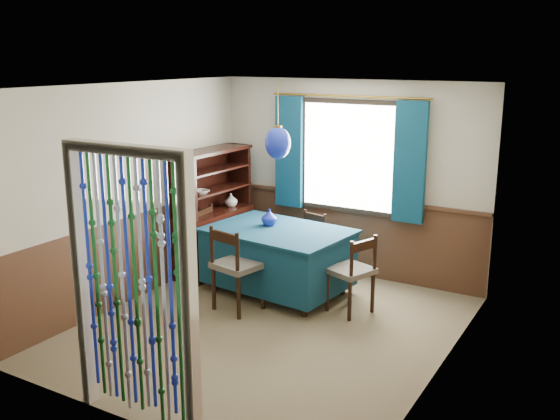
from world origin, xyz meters
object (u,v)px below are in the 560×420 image
Objects in this scene: pendant_lamp at (278,143)px; vase_table at (269,218)px; chair_near at (236,266)px; chair_right at (353,272)px; chair_left at (215,240)px; sideboard at (213,229)px; bowl_shelf at (201,192)px; vase_sideboard at (231,199)px; chair_far at (308,243)px; dining_table at (278,256)px.

pendant_lamp is 4.76× the size of vase_table.
chair_right is (1.15, 0.59, -0.04)m from chair_near.
sideboard is at bearing -146.19° from chair_left.
bowl_shelf is (-1.08, -0.06, -0.68)m from pendant_lamp.
pendant_lamp is (-1.02, 0.11, 1.34)m from chair_right.
sideboard is 0.48m from vase_sideboard.
chair_left is (-1.02, -0.62, 0.04)m from chair_far.
chair_far is at bearing 115.39° from chair_left.
chair_far is (0.16, 1.39, -0.07)m from chair_near.
chair_near is at bearing -94.49° from dining_table.
sideboard is 8.15× the size of vase_sideboard.
chair_left is 4.09× the size of bowl_shelf.
sideboard reaches higher than vase_sideboard.
chair_far is 0.92× the size of chair_right.
vase_table is (-0.05, 0.80, 0.36)m from chair_near.
chair_far is at bearing 22.97° from sideboard.
pendant_lamp is (0.13, 0.70, 1.30)m from chair_near.
vase_table is 0.95m from bowl_shelf.
sideboard is at bearing 170.44° from vase_table.
dining_table is 2.01× the size of pendant_lamp.
sideboard is 8.86× the size of vase_table.
pendant_lamp reaches higher than vase_table.
chair_far is at bearing 70.19° from vase_table.
chair_near is 1.29m from chair_right.
vase_table is at bearing 105.53° from chair_near.
chair_right is (0.98, -0.81, 0.04)m from chair_far.
vase_sideboard is (-1.11, -0.11, 0.47)m from chair_far.
chair_far is at bearing 93.12° from dining_table.
chair_near is 1.12× the size of pendant_lamp.
chair_near is at bearing -33.98° from bowl_shelf.
bowl_shelf reaches higher than chair_right.
chair_left is at bearing -47.74° from sideboard.
bowl_shelf reaches higher than chair_near.
chair_right is 1.28m from vase_table.
pendant_lamp is (0.98, -0.08, 1.33)m from chair_left.
vase_sideboard is at bearing 18.45° from chair_far.
chair_far is at bearing 70.64° from chair_right.
sideboard reaches higher than dining_table.
vase_sideboard is at bearing 157.34° from dining_table.
chair_left reaches higher than dining_table.
chair_far is 0.77m from vase_table.
dining_table is 9.55× the size of vase_table.
chair_near is 1.41m from chair_far.
chair_right is at bearing -18.53° from vase_sideboard.
chair_far is 0.51× the size of sideboard.
vase_table is at bearing 85.79° from chair_left.
sideboard is (-1.01, 0.96, 0.05)m from chair_near.
chair_right is 4.51× the size of vase_sideboard.
vase_table is at bearing 150.88° from pendant_lamp.
vase_sideboard is (-0.90, 0.49, 0.03)m from vase_table.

